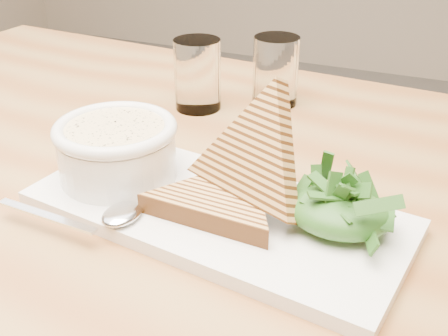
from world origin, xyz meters
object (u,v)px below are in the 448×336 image
at_px(table_top, 148,178).
at_px(glass_near, 198,75).
at_px(platter, 216,212).
at_px(soup_bowl, 118,156).
at_px(glass_far, 276,71).

relative_size(table_top, glass_near, 12.15).
xyz_separation_m(platter, glass_near, (-0.15, 0.26, 0.04)).
distance_m(platter, soup_bowl, 0.13).
bearing_deg(table_top, glass_near, 96.03).
bearing_deg(glass_near, glass_far, 32.14).
bearing_deg(table_top, glass_far, 72.42).
bearing_deg(platter, table_top, 149.69).
height_order(soup_bowl, glass_far, glass_far).
xyz_separation_m(soup_bowl, glass_far, (0.08, 0.31, 0.01)).
bearing_deg(platter, soup_bowl, 173.49).
height_order(table_top, platter, platter).
distance_m(table_top, glass_near, 0.20).
bearing_deg(soup_bowl, table_top, 91.10).
relative_size(table_top, glass_far, 12.28).
bearing_deg(platter, glass_near, 119.20).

